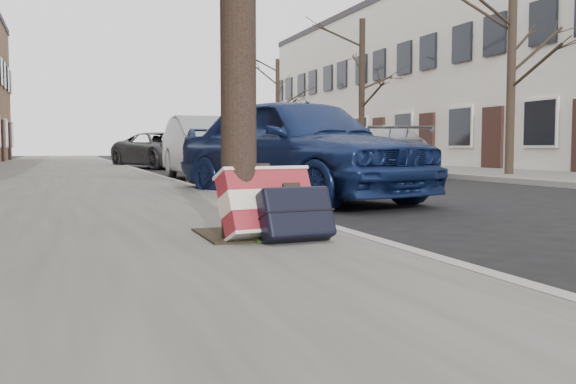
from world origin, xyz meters
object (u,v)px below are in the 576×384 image
object	(u,v)px
car_near_mid	(210,148)
car_near_front	(298,147)
suitcase_red	(268,203)
suitcase_navy	(296,213)

from	to	relation	value
car_near_mid	car_near_front	bearing A→B (deg)	-90.58
suitcase_red	suitcase_navy	world-z (taller)	suitcase_red
suitcase_navy	car_near_mid	bearing A→B (deg)	74.39
suitcase_red	car_near_mid	xyz separation A→B (m)	(1.93, 10.78, 0.39)
suitcase_red	car_near_front	world-z (taller)	car_near_front
suitcase_navy	car_near_mid	distance (m)	11.13
suitcase_navy	car_near_front	xyz separation A→B (m)	(1.76, 4.77, 0.47)
car_near_front	car_near_mid	world-z (taller)	car_near_front
suitcase_red	suitcase_navy	size ratio (longest dim) A/B	1.29
suitcase_red	car_near_mid	world-z (taller)	car_near_mid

